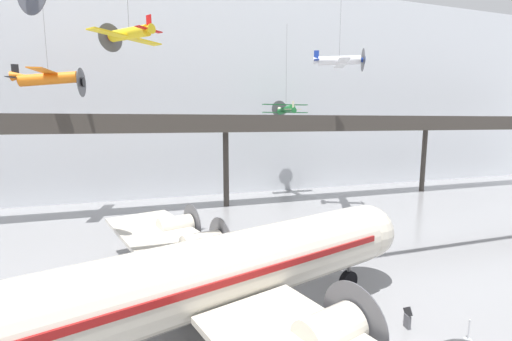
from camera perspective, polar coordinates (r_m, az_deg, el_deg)
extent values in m
cube|color=silver|center=(50.34, -7.39, 13.03)|extent=(140.00, 3.00, 29.51)
cube|color=#38332D|center=(40.85, -4.81, 7.06)|extent=(110.00, 3.20, 0.90)
cube|color=#38332D|center=(39.34, -4.32, 8.48)|extent=(110.00, 0.12, 1.10)
cylinder|color=#38332D|center=(42.18, -5.02, 0.19)|extent=(0.70, 0.70, 9.22)
cylinder|color=#38332D|center=(57.03, 26.13, 1.47)|extent=(0.70, 0.70, 9.22)
cylinder|color=beige|center=(16.33, -7.77, -16.87)|extent=(20.53, 9.05, 3.40)
sphere|color=beige|center=(23.05, 17.90, -9.62)|extent=(3.33, 3.33, 3.33)
cube|color=maroon|center=(16.19, -7.80, -15.78)|extent=(19.18, 8.71, 0.31)
cube|color=beige|center=(23.95, -15.17, -10.75)|extent=(8.25, 13.86, 0.28)
cylinder|color=beige|center=(21.91, -9.04, -12.23)|extent=(2.74, 2.24, 1.63)
cylinder|color=#4C4C51|center=(22.46, -5.97, -11.66)|extent=(0.94, 2.99, 3.10)
cylinder|color=beige|center=(25.79, -13.32, -9.19)|extent=(2.74, 2.24, 1.63)
cylinder|color=#4C4C51|center=(26.26, -10.63, -8.80)|extent=(0.94, 2.99, 3.10)
cylinder|color=beige|center=(13.99, 12.14, -24.96)|extent=(2.74, 2.24, 1.63)
cylinder|color=#4C4C51|center=(14.83, 15.92, -23.02)|extent=(0.94, 2.99, 3.10)
cylinder|color=#4C4C51|center=(22.74, 15.18, -15.97)|extent=(0.20, 0.20, 1.21)
cylinder|color=black|center=(23.00, 15.12, -17.35)|extent=(1.35, 0.73, 1.30)
cylinder|color=#4C4C51|center=(19.66, -10.75, -19.87)|extent=(0.20, 0.20, 1.21)
cylinder|color=black|center=(19.95, -10.70, -21.41)|extent=(1.35, 0.73, 1.30)
cylinder|color=silver|center=(40.10, 13.69, 17.40)|extent=(4.43, 2.76, 0.94)
cone|color=navy|center=(40.39, 17.14, 17.20)|extent=(1.03, 1.07, 0.83)
cylinder|color=#4C4C51|center=(40.41, 17.38, 17.18)|extent=(1.07, 2.19, 2.40)
cone|color=silver|center=(39.95, 10.43, 17.54)|extent=(1.42, 1.23, 0.79)
cube|color=silver|center=(40.08, 14.08, 16.99)|extent=(3.88, 6.56, 0.10)
cube|color=navy|center=(40.03, 10.04, 18.33)|extent=(0.52, 0.29, 1.11)
cube|color=navy|center=(39.94, 10.02, 17.55)|extent=(1.53, 2.40, 0.06)
cylinder|color=slate|center=(40.78, 13.86, 22.03)|extent=(0.04, 0.04, 5.74)
cylinder|color=#1E6B33|center=(46.79, 5.01, 10.04)|extent=(0.92, 4.25, 1.25)
cone|color=beige|center=(48.82, 3.97, 10.21)|extent=(0.79, 0.70, 0.78)
cylinder|color=#4C4C51|center=(48.96, 3.90, 10.22)|extent=(2.25, 0.07, 2.25)
cone|color=#1E6B33|center=(44.93, 6.06, 9.87)|extent=(0.75, 1.19, 0.84)
cube|color=#1E6B33|center=(47.06, 4.89, 10.88)|extent=(6.33, 1.10, 0.10)
cube|color=#1E6B33|center=(47.02, 4.88, 9.61)|extent=(6.33, 1.10, 0.10)
cube|color=beige|center=(44.72, 6.21, 10.78)|extent=(0.07, 0.51, 1.04)
cube|color=beige|center=(44.70, 6.20, 10.11)|extent=(2.26, 0.54, 0.06)
cylinder|color=slate|center=(47.33, 5.10, 16.97)|extent=(0.04, 0.04, 10.56)
cylinder|color=yellow|center=(30.38, -20.39, 20.61)|extent=(3.35, 3.72, 0.92)
cone|color=red|center=(32.06, -22.93, 19.74)|extent=(1.03, 1.03, 0.77)
cylinder|color=#4C4C51|center=(32.18, -23.10, 19.68)|extent=(1.73, 1.48, 2.23)
cone|color=yellow|center=(28.88, -17.74, 21.48)|extent=(1.29, 1.33, 0.75)
cube|color=yellow|center=(30.52, -20.68, 20.04)|extent=(5.42, 4.84, 0.10)
cube|color=red|center=(28.82, -17.43, 22.52)|extent=(0.37, 0.42, 1.03)
cube|color=red|center=(28.69, -17.38, 21.52)|extent=(2.03, 1.84, 0.06)
cylinder|color=orange|center=(39.77, -31.27, 12.92)|extent=(5.41, 1.75, 1.58)
cone|color=black|center=(38.89, -27.36, 12.93)|extent=(0.99, 1.08, 0.98)
cylinder|color=#4C4C51|center=(38.84, -27.08, 12.93)|extent=(0.40, 2.80, 2.82)
cone|color=orange|center=(40.74, -34.74, 12.86)|extent=(1.59, 1.10, 1.05)
cube|color=orange|center=(39.72, -30.88, 13.70)|extent=(2.28, 8.01, 0.10)
cube|color=black|center=(40.91, -35.20, 13.37)|extent=(0.64, 0.14, 1.30)
cube|color=black|center=(40.84, -35.13, 12.47)|extent=(0.99, 2.88, 0.06)
cylinder|color=slate|center=(40.50, -31.78, 19.33)|extent=(0.04, 0.04, 8.03)
cylinder|color=#B2B5BA|center=(21.07, 31.83, -22.82)|extent=(0.36, 0.36, 0.04)
cylinder|color=#B2B5BA|center=(20.83, 31.94, -21.64)|extent=(0.07, 0.07, 0.95)
sphere|color=#B2B5BA|center=(20.59, 32.05, -20.39)|extent=(0.10, 0.10, 0.10)
cube|color=#4C4C51|center=(20.56, 23.89, -22.01)|extent=(0.21, 0.42, 0.70)
cube|color=#232326|center=(20.30, 23.98, -20.71)|extent=(0.14, 0.78, 0.73)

